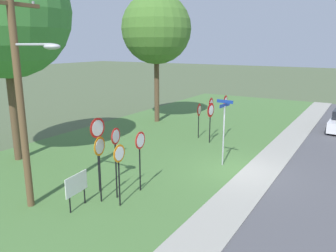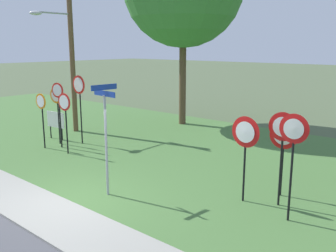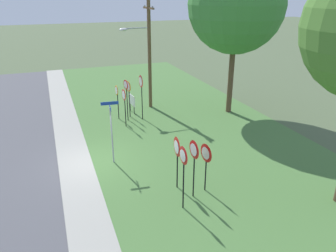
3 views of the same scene
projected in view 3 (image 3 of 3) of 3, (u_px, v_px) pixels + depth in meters
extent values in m
plane|color=#4C5B3D|center=(93.00, 163.00, 15.98)|extent=(160.00, 160.00, 0.00)
cube|color=#99968C|center=(76.00, 166.00, 15.71)|extent=(44.00, 1.60, 0.06)
cube|color=#477038|center=(202.00, 144.00, 17.91)|extent=(44.00, 12.00, 0.04)
cylinder|color=black|center=(127.00, 102.00, 20.81)|extent=(0.06, 0.06, 2.43)
cylinder|color=red|center=(126.00, 85.00, 20.35)|extent=(0.60, 0.14, 0.61)
cylinder|color=white|center=(125.00, 85.00, 20.34)|extent=(0.47, 0.10, 0.47)
cylinder|color=black|center=(130.00, 101.00, 21.43)|extent=(0.06, 0.06, 2.15)
cylinder|color=orange|center=(128.00, 86.00, 21.02)|extent=(0.67, 0.16, 0.68)
cylinder|color=white|center=(128.00, 86.00, 21.02)|extent=(0.52, 0.11, 0.53)
cylinder|color=black|center=(125.00, 110.00, 19.91)|extent=(0.06, 0.06, 2.09)
cylinder|color=red|center=(124.00, 95.00, 19.52)|extent=(0.67, 0.08, 0.67)
cylinder|color=white|center=(123.00, 95.00, 19.51)|extent=(0.52, 0.05, 0.53)
cylinder|color=black|center=(118.00, 104.00, 21.12)|extent=(0.06, 0.06, 2.00)
cylinder|color=orange|center=(117.00, 90.00, 20.74)|extent=(0.62, 0.06, 0.62)
cylinder|color=white|center=(116.00, 90.00, 20.74)|extent=(0.49, 0.04, 0.49)
cylinder|color=black|center=(142.00, 100.00, 20.99)|extent=(0.06, 0.06, 2.60)
cylinder|color=red|center=(141.00, 81.00, 20.51)|extent=(0.77, 0.03, 0.77)
cylinder|color=white|center=(141.00, 81.00, 20.50)|extent=(0.60, 0.01, 0.60)
cylinder|color=black|center=(206.00, 171.00, 13.42)|extent=(0.06, 0.06, 1.83)
cone|color=red|center=(206.00, 153.00, 13.09)|extent=(0.77, 0.14, 0.78)
cone|color=white|center=(205.00, 153.00, 13.08)|extent=(0.53, 0.09, 0.53)
cylinder|color=black|center=(177.00, 167.00, 13.58)|extent=(0.06, 0.06, 2.02)
cone|color=red|center=(177.00, 147.00, 13.21)|extent=(0.83, 0.08, 0.83)
cone|color=white|center=(176.00, 147.00, 13.21)|extent=(0.57, 0.05, 0.57)
cylinder|color=black|center=(194.00, 173.00, 12.93)|extent=(0.06, 0.06, 2.21)
cone|color=red|center=(194.00, 150.00, 12.52)|extent=(0.75, 0.08, 0.75)
cone|color=white|center=(193.00, 150.00, 12.51)|extent=(0.51, 0.05, 0.51)
cylinder|color=black|center=(183.00, 182.00, 12.19)|extent=(0.06, 0.06, 2.35)
cone|color=red|center=(183.00, 156.00, 11.76)|extent=(0.71, 0.05, 0.71)
cone|color=silver|center=(182.00, 156.00, 11.75)|extent=(0.48, 0.03, 0.48)
cylinder|color=#9EA0A8|center=(112.00, 136.00, 15.48)|extent=(0.07, 0.07, 2.81)
cylinder|color=#9EA0A8|center=(110.00, 108.00, 14.94)|extent=(0.09, 0.09, 0.03)
cube|color=navy|center=(110.00, 107.00, 14.91)|extent=(0.96, 0.11, 0.15)
cube|color=navy|center=(110.00, 103.00, 14.85)|extent=(0.10, 0.81, 0.15)
cylinder|color=brown|center=(150.00, 53.00, 22.31)|extent=(0.24, 0.24, 7.73)
cube|color=brown|center=(149.00, 8.00, 21.19)|extent=(2.10, 0.12, 0.12)
cylinder|color=gray|center=(145.00, 6.00, 21.89)|extent=(0.09, 0.09, 0.10)
cylinder|color=gray|center=(153.00, 7.00, 20.42)|extent=(0.09, 0.09, 0.10)
cylinder|color=#9EA0A8|center=(136.00, 28.00, 21.38)|extent=(0.08, 1.75, 0.08)
ellipsoid|color=#B7B7BC|center=(123.00, 30.00, 21.12)|extent=(0.40, 0.56, 0.18)
cylinder|color=black|center=(130.00, 107.00, 22.87)|extent=(0.05, 0.05, 0.55)
cylinder|color=black|center=(134.00, 110.00, 22.23)|extent=(0.05, 0.05, 0.55)
cube|color=white|center=(132.00, 100.00, 22.31)|extent=(1.10, 0.15, 0.70)
cylinder|color=brown|center=(231.00, 73.00, 21.76)|extent=(0.36, 0.36, 5.53)
sphere|color=#3D7F38|center=(236.00, 4.00, 20.12)|extent=(6.09, 6.09, 6.09)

